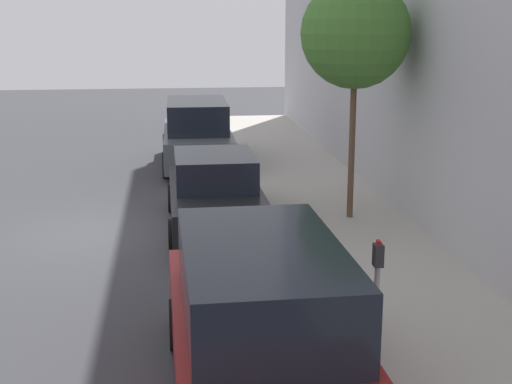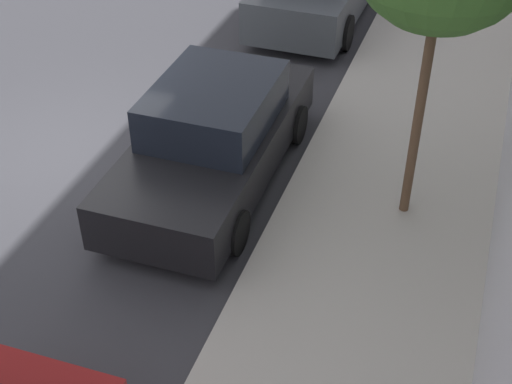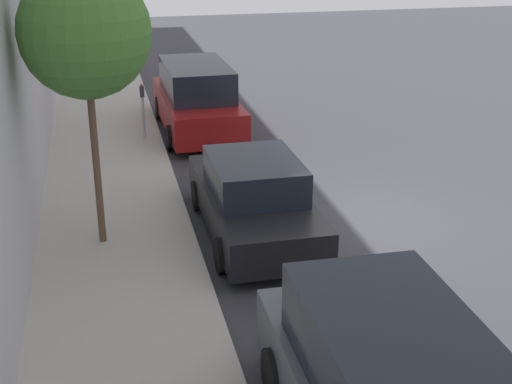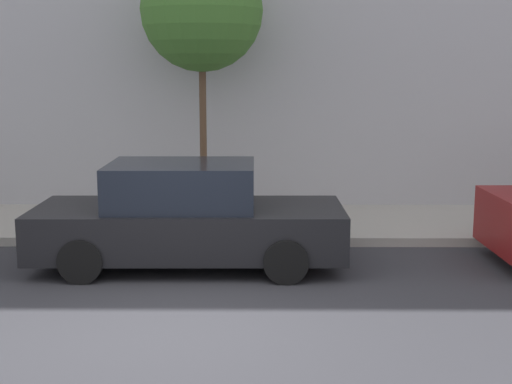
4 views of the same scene
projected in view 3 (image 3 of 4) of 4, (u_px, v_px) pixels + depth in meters
The scene contains 6 objects.
ground_plane at pixel (368, 220), 14.23m from camera, with size 60.00×60.00×0.00m, color #38383D.
sidewalk at pixel (117, 241), 13.19m from camera, with size 2.88×32.00×0.15m.
parked_minivan_nearest at pixel (197, 99), 19.59m from camera, with size 2.02×4.93×1.90m.
parked_sedan_second at pixel (254, 199), 13.38m from camera, with size 1.92×4.51×1.54m.
parking_meter_near at pixel (143, 106), 18.48m from camera, with size 0.11×0.15×1.46m.
street_tree at pixel (85, 33), 11.64m from camera, with size 2.19×2.19×4.86m.
Camera 3 is at (5.05, 12.20, 5.79)m, focal length 50.00 mm.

